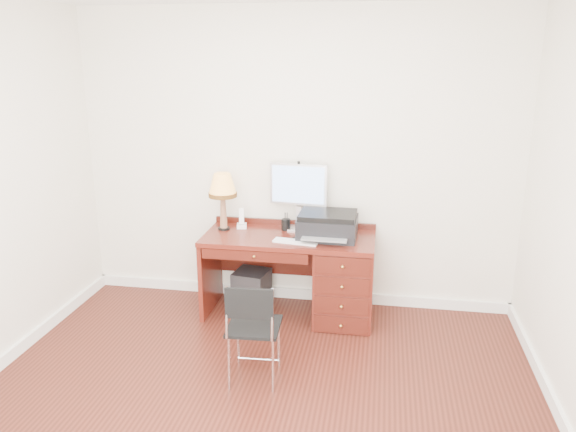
% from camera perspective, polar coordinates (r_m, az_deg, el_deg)
% --- Properties ---
extents(ground, '(4.00, 4.00, 0.00)m').
position_cam_1_polar(ground, '(4.03, -3.44, -18.58)').
color(ground, '#35120C').
rests_on(ground, ground).
extents(room_shell, '(4.00, 4.00, 4.00)m').
position_cam_1_polar(room_shell, '(4.52, -1.60, -13.55)').
color(room_shell, white).
rests_on(room_shell, ground).
extents(desk, '(1.50, 0.67, 0.75)m').
position_cam_1_polar(desk, '(5.01, 3.76, -5.86)').
color(desk, '#5B1B13').
rests_on(desk, ground).
extents(monitor, '(0.52, 0.19, 0.60)m').
position_cam_1_polar(monitor, '(5.04, 1.04, 2.85)').
color(monitor, silver).
rests_on(monitor, desk).
extents(keyboard, '(0.39, 0.16, 0.01)m').
position_cam_1_polar(keyboard, '(4.75, 0.78, -2.63)').
color(keyboard, white).
rests_on(keyboard, desk).
extents(mouse_pad, '(0.23, 0.23, 0.05)m').
position_cam_1_polar(mouse_pad, '(4.80, 1.63, -2.37)').
color(mouse_pad, black).
rests_on(mouse_pad, desk).
extents(printer, '(0.51, 0.40, 0.22)m').
position_cam_1_polar(printer, '(4.87, 4.05, -0.93)').
color(printer, black).
rests_on(printer, desk).
extents(leg_lamp, '(0.25, 0.25, 0.52)m').
position_cam_1_polar(leg_lamp, '(5.03, -6.67, 2.78)').
color(leg_lamp, black).
rests_on(leg_lamp, desk).
extents(phone, '(0.10, 0.10, 0.18)m').
position_cam_1_polar(phone, '(5.14, -4.73, -0.63)').
color(phone, white).
rests_on(phone, desk).
extents(pen_cup, '(0.08, 0.08, 0.10)m').
position_cam_1_polar(pen_cup, '(5.07, -0.22, -0.87)').
color(pen_cup, black).
rests_on(pen_cup, desk).
extents(chair, '(0.39, 0.39, 0.78)m').
position_cam_1_polar(chair, '(4.02, -3.67, -10.74)').
color(chair, black).
rests_on(chair, ground).
extents(equipment_box, '(0.34, 0.34, 0.35)m').
position_cam_1_polar(equipment_box, '(5.30, -3.70, -7.37)').
color(equipment_box, black).
rests_on(equipment_box, ground).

